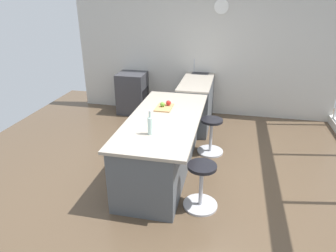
{
  "coord_description": "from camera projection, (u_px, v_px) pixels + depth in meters",
  "views": [
    {
      "loc": [
        3.69,
        0.66,
        2.52
      ],
      "look_at": [
        -0.2,
        -0.19,
        0.75
      ],
      "focal_mm": 32.35,
      "sensor_mm": 36.0,
      "label": 1
    }
  ],
  "objects": [
    {
      "name": "water_bottle",
      "position": [
        150.0,
        125.0,
        3.75
      ],
      "size": [
        0.06,
        0.06,
        0.31
      ],
      "color": "silver",
      "rests_on": "kitchen_island"
    },
    {
      "name": "apple_green",
      "position": [
        163.0,
        104.0,
        4.63
      ],
      "size": [
        0.07,
        0.07,
        0.07
      ],
      "primitive_type": "sphere",
      "color": "#609E2D",
      "rests_on": "cutting_board"
    },
    {
      "name": "stool_middle",
      "position": [
        201.0,
        187.0,
        3.78
      ],
      "size": [
        0.44,
        0.44,
        0.61
      ],
      "color": "#B7B7BC",
      "rests_on": "ground_plane"
    },
    {
      "name": "stool_by_window",
      "position": [
        211.0,
        137.0,
        5.08
      ],
      "size": [
        0.44,
        0.44,
        0.61
      ],
      "color": "#B7B7BC",
      "rests_on": "ground_plane"
    },
    {
      "name": "kitchen_island",
      "position": [
        162.0,
        144.0,
        4.5
      ],
      "size": [
        2.31,
        1.0,
        0.89
      ],
      "color": "#4C5156",
      "rests_on": "ground_plane"
    },
    {
      "name": "interior_partition_left",
      "position": [
        203.0,
        48.0,
        6.41
      ],
      "size": [
        0.15,
        5.56,
        2.87
      ],
      "color": "beige",
      "rests_on": "ground_plane"
    },
    {
      "name": "apple_red",
      "position": [
        168.0,
        103.0,
        4.69
      ],
      "size": [
        0.08,
        0.08,
        0.08
      ],
      "primitive_type": "sphere",
      "color": "red",
      "rests_on": "cutting_board"
    },
    {
      "name": "sink_cabinet",
      "position": [
        198.0,
        96.0,
        6.5
      ],
      "size": [
        2.27,
        0.6,
        1.21
      ],
      "color": "#4C5156",
      "rests_on": "ground_plane"
    },
    {
      "name": "cutting_board",
      "position": [
        164.0,
        108.0,
        4.64
      ],
      "size": [
        0.36,
        0.24,
        0.02
      ],
      "primitive_type": "cube",
      "color": "tan",
      "rests_on": "kitchen_island"
    },
    {
      "name": "oven_range",
      "position": [
        133.0,
        93.0,
        6.79
      ],
      "size": [
        0.6,
        0.61,
        0.9
      ],
      "color": "#38383D",
      "rests_on": "ground_plane"
    },
    {
      "name": "ground_plane",
      "position": [
        178.0,
        179.0,
        4.45
      ],
      "size": [
        7.4,
        7.4,
        0.0
      ],
      "primitive_type": "plane",
      "color": "brown"
    }
  ]
}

